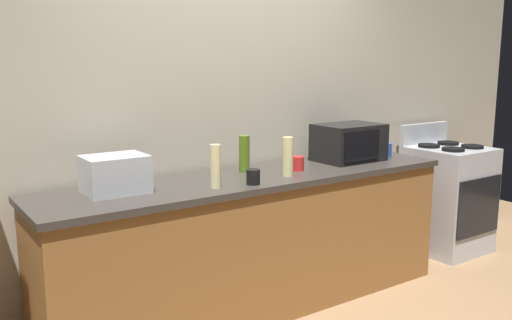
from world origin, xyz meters
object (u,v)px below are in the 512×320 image
at_px(stove_range, 447,198).
at_px(bottle_olive_oil, 244,154).
at_px(bottle_vinegar, 288,157).
at_px(mug_black, 253,177).
at_px(bottle_hand_soap, 215,166).
at_px(mug_red, 298,163).
at_px(mug_blue, 385,150).
at_px(microwave, 349,142).
at_px(toaster_oven, 115,174).

height_order(stove_range, bottle_olive_oil, bottle_olive_oil).
distance_m(bottle_vinegar, mug_black, 0.33).
height_order(bottle_hand_soap, mug_black, bottle_hand_soap).
bearing_deg(bottle_olive_oil, bottle_hand_soap, -142.84).
relative_size(stove_range, mug_red, 11.40).
bearing_deg(mug_blue, bottle_olive_oil, 173.87).
height_order(microwave, mug_red, microwave).
distance_m(toaster_oven, bottle_hand_soap, 0.56).
height_order(bottle_vinegar, mug_red, bottle_vinegar).
relative_size(toaster_oven, bottle_vinegar, 1.36).
bearing_deg(mug_red, bottle_vinegar, -148.93).
height_order(stove_range, bottle_vinegar, bottle_vinegar).
height_order(bottle_vinegar, mug_black, bottle_vinegar).
height_order(toaster_oven, mug_red, toaster_oven).
bearing_deg(microwave, mug_blue, -6.77).
height_order(toaster_oven, bottle_olive_oil, bottle_olive_oil).
relative_size(microwave, bottle_hand_soap, 1.89).
bearing_deg(bottle_olive_oil, stove_range, -3.90).
height_order(microwave, toaster_oven, microwave).
xyz_separation_m(toaster_oven, bottle_vinegar, (1.07, -0.19, 0.02)).
distance_m(microwave, mug_black, 1.05).
bearing_deg(bottle_olive_oil, mug_black, -114.66).
height_order(bottle_olive_oil, mug_blue, bottle_olive_oil).
bearing_deg(stove_range, bottle_olive_oil, 176.10).
distance_m(mug_red, mug_blue, 0.88).
distance_m(toaster_oven, mug_blue, 2.12).
bearing_deg(stove_range, mug_black, -174.65).
height_order(toaster_oven, bottle_vinegar, bottle_vinegar).
relative_size(bottle_vinegar, bottle_olive_oil, 1.03).
bearing_deg(bottle_vinegar, mug_red, 31.07).
bearing_deg(microwave, bottle_vinegar, -165.93).
bearing_deg(stove_range, microwave, 177.59).
xyz_separation_m(bottle_vinegar, bottle_olive_oil, (-0.16, 0.26, -0.00)).
xyz_separation_m(stove_range, mug_black, (-2.16, -0.20, 0.48)).
bearing_deg(bottle_olive_oil, toaster_oven, -175.17).
height_order(stove_range, mug_red, stove_range).
xyz_separation_m(bottle_hand_soap, mug_red, (0.71, 0.13, -0.08)).
bearing_deg(mug_black, bottle_olive_oil, 65.34).
bearing_deg(toaster_oven, stove_range, -1.19).
distance_m(bottle_olive_oil, mug_red, 0.37).
bearing_deg(bottle_hand_soap, mug_red, 10.25).
bearing_deg(mug_black, bottle_vinegar, 13.19).
relative_size(mug_red, mug_blue, 0.91).
distance_m(microwave, mug_blue, 0.36).
distance_m(bottle_vinegar, mug_blue, 1.06).
xyz_separation_m(microwave, toaster_oven, (-1.77, 0.01, -0.03)).
height_order(bottle_olive_oil, mug_black, bottle_olive_oil).
relative_size(microwave, bottle_olive_oil, 1.98).
height_order(bottle_vinegar, bottle_olive_oil, bottle_vinegar).
bearing_deg(microwave, mug_red, -171.99).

